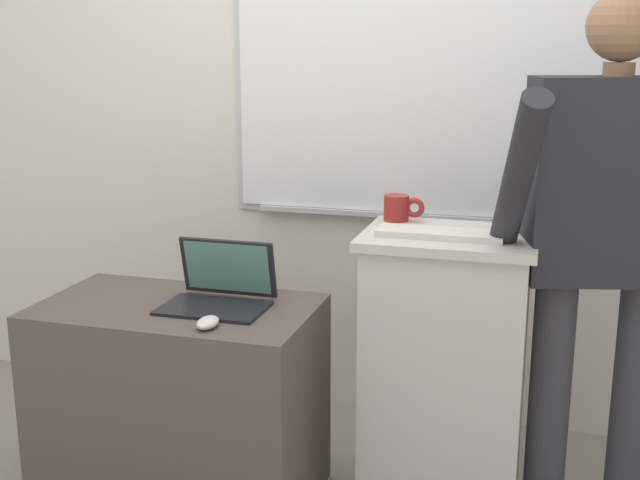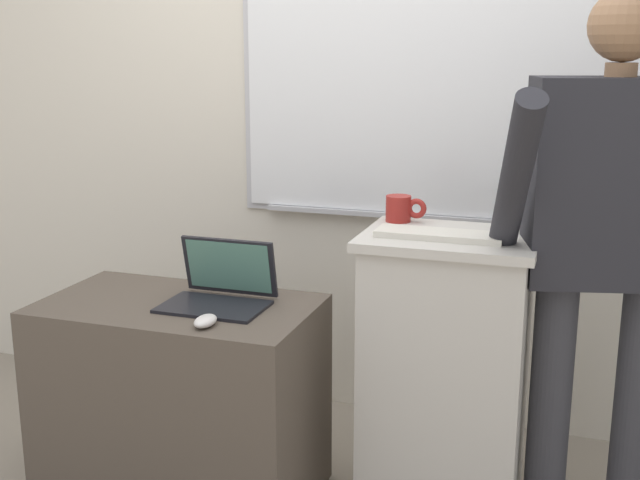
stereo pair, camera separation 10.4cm
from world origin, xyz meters
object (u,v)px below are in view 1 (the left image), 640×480
wireless_keyboard (440,234)px  computer_mouse_by_laptop (208,323)px  lectern_podium (445,371)px  person_presenter (606,228)px  laptop (221,286)px  side_desk (180,402)px  coffee_mug (399,208)px

wireless_keyboard → computer_mouse_by_laptop: (-0.64, -0.33, -0.24)m
lectern_podium → person_presenter: size_ratio=0.56×
lectern_podium → computer_mouse_by_laptop: size_ratio=9.40×
laptop → computer_mouse_by_laptop: (0.05, -0.23, -0.04)m
side_desk → laptop: 0.43m
laptop → coffee_mug: coffee_mug is taller
lectern_podium → wireless_keyboard: bearing=-115.2°
laptop → coffee_mug: bearing=29.2°
side_desk → coffee_mug: bearing=28.1°
laptop → person_presenter: bearing=8.6°
side_desk → computer_mouse_by_laptop: 0.44m
wireless_keyboard → lectern_podium: bearing=64.8°
lectern_podium → wireless_keyboard: wireless_keyboard is taller
side_desk → coffee_mug: (0.67, 0.36, 0.64)m
lectern_podium → side_desk: size_ratio=1.03×
side_desk → person_presenter: person_presenter is taller
person_presenter → computer_mouse_by_laptop: 1.24m
person_presenter → laptop: size_ratio=4.98×
lectern_podium → side_desk: (-0.86, -0.21, -0.13)m
computer_mouse_by_laptop → coffee_mug: coffee_mug is taller
lectern_podium → wireless_keyboard: 0.48m
laptop → wireless_keyboard: size_ratio=0.86×
wireless_keyboard → coffee_mug: (-0.17, 0.20, 0.03)m
coffee_mug → laptop: bearing=-150.8°
lectern_podium → coffee_mug: coffee_mug is taller
laptop → lectern_podium: bearing=12.1°
lectern_podium → side_desk: lectern_podium is taller
wireless_keyboard → person_presenter: bearing=9.1°
person_presenter → coffee_mug: person_presenter is taller
person_presenter → coffee_mug: (-0.66, 0.12, 0.00)m
person_presenter → coffee_mug: size_ratio=12.08×
lectern_podium → coffee_mug: 0.57m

